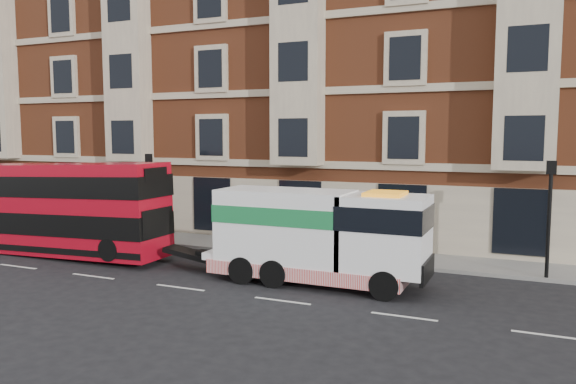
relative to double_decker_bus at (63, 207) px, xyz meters
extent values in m
plane|color=black|center=(7.86, -2.43, -2.20)|extent=(120.00, 120.00, 0.00)
cube|color=slate|center=(7.86, 5.07, -2.12)|extent=(90.00, 3.00, 0.15)
cube|color=brown|center=(8.36, 12.57, 6.80)|extent=(45.00, 12.00, 18.00)
cylinder|color=black|center=(1.86, 3.77, -0.05)|extent=(0.14, 0.14, 4.00)
cube|color=black|center=(1.86, 3.77, 2.05)|extent=(0.35, 0.15, 0.50)
cylinder|color=black|center=(19.86, 3.77, -0.05)|extent=(0.14, 0.14, 4.00)
cube|color=black|center=(19.86, 3.77, 2.05)|extent=(0.35, 0.15, 0.50)
cube|color=#B0091B|center=(0.00, 0.00, -0.06)|extent=(10.21, 2.28, 4.01)
cube|color=black|center=(0.00, 0.00, -0.65)|extent=(10.25, 2.34, 0.96)
cube|color=black|center=(0.00, 0.00, 0.99)|extent=(10.25, 2.34, 0.91)
cylinder|color=black|center=(-3.46, 1.03, -1.72)|extent=(0.95, 0.29, 0.95)
cylinder|color=black|center=(3.46, -1.03, -1.45)|extent=(0.95, 0.29, 0.95)
cylinder|color=black|center=(3.46, 1.03, -1.45)|extent=(0.95, 0.29, 0.95)
cube|color=white|center=(12.00, 0.00, -1.33)|extent=(8.20, 2.10, 0.27)
cube|color=white|center=(14.64, 0.00, -0.15)|extent=(2.92, 2.28, 2.64)
cube|color=white|center=(10.91, 0.00, -0.10)|extent=(4.92, 2.28, 2.64)
cube|color=#1B7A3E|center=(10.91, 0.00, 0.35)|extent=(4.97, 2.32, 0.64)
cube|color=red|center=(11.82, 0.00, -1.65)|extent=(7.29, 2.34, 0.50)
cylinder|color=black|center=(14.92, -1.03, -1.70)|extent=(1.00, 0.32, 1.00)
cylinder|color=black|center=(14.92, 1.03, -1.70)|extent=(1.00, 0.32, 1.00)
cylinder|color=black|center=(10.91, -1.03, -1.70)|extent=(1.00, 0.36, 1.00)
cylinder|color=black|center=(10.91, 1.03, -1.70)|extent=(1.00, 0.36, 1.00)
cylinder|color=black|center=(9.63, -1.03, -1.70)|extent=(1.00, 0.36, 1.00)
cylinder|color=black|center=(9.63, 1.03, -1.70)|extent=(1.00, 0.36, 1.00)
imported|color=#1D1932|center=(1.12, 5.45, -1.10)|extent=(0.82, 0.75, 1.89)
camera|label=1|loc=(19.22, -18.81, 3.26)|focal=35.00mm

